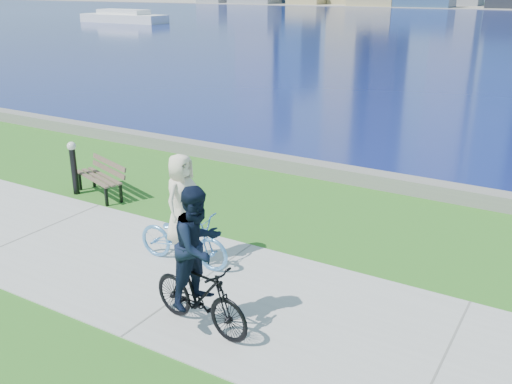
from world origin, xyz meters
TOP-DOWN VIEW (x-y plane):
  - ground at (0.00, 0.00)m, footprint 320.00×320.00m
  - concrete_path at (0.00, 0.00)m, footprint 80.00×3.50m
  - seawall at (0.00, 6.20)m, footprint 90.00×0.50m
  - ferry_near at (-48.43, 49.72)m, footprint 12.07×3.45m
  - park_bench at (-4.40, 2.32)m, footprint 1.67×1.02m
  - bollard_lamp at (-5.03, 2.05)m, footprint 0.20×0.20m
  - cyclist_woman at (-0.63, 0.51)m, footprint 0.73×1.84m
  - cyclist_man at (0.83, -0.99)m, footprint 0.75×1.80m

SIDE VIEW (x-z plane):
  - ground at x=0.00m, z-range 0.00..0.00m
  - concrete_path at x=0.00m, z-range 0.00..0.02m
  - seawall at x=0.00m, z-range 0.00..0.35m
  - park_bench at x=-4.40m, z-range 0.09..0.91m
  - ferry_near at x=-48.43m, z-range -0.14..1.50m
  - bollard_lamp at x=-5.03m, z-range 0.09..1.36m
  - cyclist_woman at x=-0.63m, z-range -0.24..1.77m
  - cyclist_man at x=0.83m, z-range -0.15..2.00m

